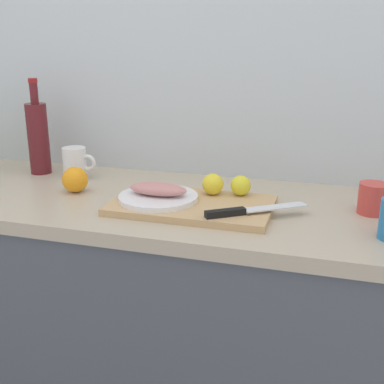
{
  "coord_description": "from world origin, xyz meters",
  "views": [
    {
      "loc": [
        0.47,
        -1.3,
        1.36
      ],
      "look_at": [
        0.1,
        -0.06,
        0.95
      ],
      "focal_mm": 44.9,
      "sensor_mm": 36.0,
      "label": 1
    }
  ],
  "objects_px": {
    "lemon_0": "(241,186)",
    "coffee_mug_1": "(75,163)",
    "chef_knife": "(244,211)",
    "cutting_board": "(192,205)",
    "fish_fillet": "(157,189)",
    "wine_bottle": "(38,137)",
    "coffee_mug_2": "(374,198)",
    "white_plate": "(157,197)"
  },
  "relations": [
    {
      "from": "fish_fillet",
      "to": "coffee_mug_2",
      "type": "bearing_deg",
      "value": 10.99
    },
    {
      "from": "chef_knife",
      "to": "lemon_0",
      "type": "relative_size",
      "value": 4.26
    },
    {
      "from": "fish_fillet",
      "to": "cutting_board",
      "type": "bearing_deg",
      "value": 5.43
    },
    {
      "from": "white_plate",
      "to": "lemon_0",
      "type": "relative_size",
      "value": 3.82
    },
    {
      "from": "lemon_0",
      "to": "white_plate",
      "type": "bearing_deg",
      "value": -153.4
    },
    {
      "from": "fish_fillet",
      "to": "coffee_mug_1",
      "type": "xyz_separation_m",
      "value": [
        -0.38,
        0.2,
        0.0
      ]
    },
    {
      "from": "cutting_board",
      "to": "coffee_mug_1",
      "type": "distance_m",
      "value": 0.52
    },
    {
      "from": "cutting_board",
      "to": "white_plate",
      "type": "bearing_deg",
      "value": -174.57
    },
    {
      "from": "fish_fillet",
      "to": "wine_bottle",
      "type": "height_order",
      "value": "wine_bottle"
    },
    {
      "from": "cutting_board",
      "to": "coffee_mug_1",
      "type": "relative_size",
      "value": 3.77
    },
    {
      "from": "white_plate",
      "to": "coffee_mug_2",
      "type": "distance_m",
      "value": 0.61
    },
    {
      "from": "cutting_board",
      "to": "lemon_0",
      "type": "xyz_separation_m",
      "value": [
        0.12,
        0.1,
        0.04
      ]
    },
    {
      "from": "coffee_mug_1",
      "to": "white_plate",
      "type": "bearing_deg",
      "value": -28.09
    },
    {
      "from": "cutting_board",
      "to": "lemon_0",
      "type": "relative_size",
      "value": 7.58
    },
    {
      "from": "wine_bottle",
      "to": "coffee_mug_1",
      "type": "distance_m",
      "value": 0.18
    },
    {
      "from": "lemon_0",
      "to": "coffee_mug_1",
      "type": "relative_size",
      "value": 0.5
    },
    {
      "from": "fish_fillet",
      "to": "chef_knife",
      "type": "distance_m",
      "value": 0.27
    },
    {
      "from": "cutting_board",
      "to": "chef_knife",
      "type": "xyz_separation_m",
      "value": [
        0.16,
        -0.06,
        0.02
      ]
    },
    {
      "from": "chef_knife",
      "to": "coffee_mug_1",
      "type": "height_order",
      "value": "coffee_mug_1"
    },
    {
      "from": "fish_fillet",
      "to": "white_plate",
      "type": "bearing_deg",
      "value": 0.0
    },
    {
      "from": "lemon_0",
      "to": "fish_fillet",
      "type": "bearing_deg",
      "value": -153.4
    },
    {
      "from": "fish_fillet",
      "to": "coffee_mug_1",
      "type": "bearing_deg",
      "value": 151.91
    },
    {
      "from": "wine_bottle",
      "to": "coffee_mug_2",
      "type": "bearing_deg",
      "value": -5.79
    },
    {
      "from": "wine_bottle",
      "to": "coffee_mug_2",
      "type": "xyz_separation_m",
      "value": [
        1.13,
        -0.11,
        -0.09
      ]
    },
    {
      "from": "wine_bottle",
      "to": "fish_fillet",
      "type": "bearing_deg",
      "value": -23.32
    },
    {
      "from": "lemon_0",
      "to": "wine_bottle",
      "type": "height_order",
      "value": "wine_bottle"
    },
    {
      "from": "fish_fillet",
      "to": "lemon_0",
      "type": "bearing_deg",
      "value": 26.6
    },
    {
      "from": "lemon_0",
      "to": "cutting_board",
      "type": "bearing_deg",
      "value": -139.73
    },
    {
      "from": "fish_fillet",
      "to": "chef_knife",
      "type": "relative_size",
      "value": 0.67
    },
    {
      "from": "lemon_0",
      "to": "chef_knife",
      "type": "bearing_deg",
      "value": -75.73
    },
    {
      "from": "white_plate",
      "to": "wine_bottle",
      "type": "distance_m",
      "value": 0.59
    },
    {
      "from": "wine_bottle",
      "to": "cutting_board",
      "type": "bearing_deg",
      "value": -19.11
    },
    {
      "from": "cutting_board",
      "to": "fish_fillet",
      "type": "xyz_separation_m",
      "value": [
        -0.1,
        -0.01,
        0.04
      ]
    },
    {
      "from": "white_plate",
      "to": "lemon_0",
      "type": "height_order",
      "value": "lemon_0"
    },
    {
      "from": "white_plate",
      "to": "chef_knife",
      "type": "height_order",
      "value": "chef_knife"
    },
    {
      "from": "lemon_0",
      "to": "coffee_mug_1",
      "type": "bearing_deg",
      "value": 171.54
    },
    {
      "from": "wine_bottle",
      "to": "coffee_mug_1",
      "type": "xyz_separation_m",
      "value": [
        0.16,
        -0.03,
        -0.08
      ]
    },
    {
      "from": "white_plate",
      "to": "coffee_mug_1",
      "type": "xyz_separation_m",
      "value": [
        -0.38,
        0.2,
        0.03
      ]
    },
    {
      "from": "cutting_board",
      "to": "lemon_0",
      "type": "distance_m",
      "value": 0.16
    },
    {
      "from": "white_plate",
      "to": "lemon_0",
      "type": "xyz_separation_m",
      "value": [
        0.22,
        0.11,
        0.02
      ]
    },
    {
      "from": "cutting_board",
      "to": "fish_fillet",
      "type": "bearing_deg",
      "value": -174.57
    },
    {
      "from": "chef_knife",
      "to": "coffee_mug_2",
      "type": "distance_m",
      "value": 0.37
    }
  ]
}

